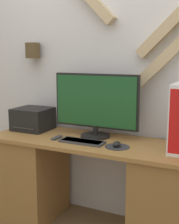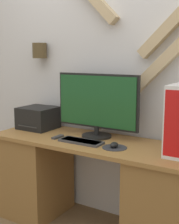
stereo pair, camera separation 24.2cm
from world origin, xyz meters
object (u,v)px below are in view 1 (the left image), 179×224
Objects in this scene: keyboard at (82,142)px; printer at (33,119)px; monitor at (96,104)px; remote_control at (57,138)px; mouse at (117,144)px.

keyboard is 0.63m from printer.
monitor is at bearing 1.80° from printer.
remote_control is (-0.24, 0.02, -0.00)m from keyboard.
mouse reaches higher than keyboard.
keyboard is 4.48× the size of mouse.
monitor is 9.31× the size of mouse.
monitor is at bearing 85.93° from keyboard.
monitor reaches higher than mouse.
printer reaches higher than remote_control.
remote_control is at bearing -142.11° from monitor.
remote_control is at bearing -26.41° from printer.
monitor is 0.34m from keyboard.
remote_control is (-0.52, 0.01, -0.02)m from mouse.
monitor is 2.08× the size of keyboard.
printer reaches higher than mouse.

